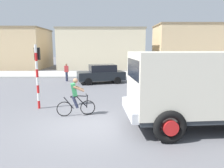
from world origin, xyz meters
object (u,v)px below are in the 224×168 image
object	(u,v)px
traffic_light_pole	(37,68)
cyclist	(76,97)
car_red_near	(101,74)
car_white_mid	(189,75)
pedestrian_near_kerb	(67,72)
truck_foreground	(200,85)

from	to	relation	value
traffic_light_pole	cyclist	bearing A→B (deg)	-30.89
car_red_near	car_white_mid	distance (m)	7.26
car_white_mid	pedestrian_near_kerb	size ratio (longest dim) A/B	2.66
truck_foreground	cyclist	size ratio (longest dim) A/B	3.25
traffic_light_pole	car_red_near	xyz separation A→B (m)	(2.85, 7.61, -1.25)
truck_foreground	car_red_near	distance (m)	11.10
traffic_light_pole	pedestrian_near_kerb	bearing A→B (deg)	92.47
traffic_light_pole	car_white_mid	size ratio (longest dim) A/B	0.74
truck_foreground	car_white_mid	size ratio (longest dim) A/B	1.30
cyclist	car_red_near	bearing A→B (deg)	84.88
truck_foreground	car_red_near	xyz separation A→B (m)	(-4.15, 10.26, -0.85)
traffic_light_pole	car_red_near	bearing A→B (deg)	69.44
traffic_light_pole	car_red_near	distance (m)	8.22
cyclist	car_red_near	distance (m)	8.88
truck_foreground	pedestrian_near_kerb	xyz separation A→B (m)	(-7.37, 11.28, -0.82)
cyclist	car_white_mid	size ratio (longest dim) A/B	0.40
cyclist	pedestrian_near_kerb	size ratio (longest dim) A/B	1.06
truck_foreground	pedestrian_near_kerb	size ratio (longest dim) A/B	3.45
truck_foreground	traffic_light_pole	bearing A→B (deg)	159.22
cyclist	traffic_light_pole	size ratio (longest dim) A/B	0.54
cyclist	traffic_light_pole	distance (m)	2.69
truck_foreground	cyclist	world-z (taller)	truck_foreground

